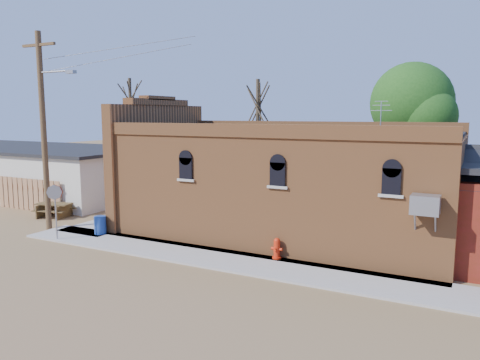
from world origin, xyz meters
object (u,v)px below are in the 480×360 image
at_px(brick_bar, 280,182).
at_px(fire_hydrant, 277,248).
at_px(stop_sign, 55,197).
at_px(picnic_table, 54,208).
at_px(trash_barrel, 100,225).
at_px(utility_pole, 44,127).

xyz_separation_m(brick_bar, fire_hydrant, (1.43, -3.70, -1.87)).
relative_size(brick_bar, stop_sign, 7.00).
bearing_deg(picnic_table, trash_barrel, -33.20).
bearing_deg(fire_hydrant, utility_pole, -174.06).
bearing_deg(trash_barrel, utility_pole, -173.98).
height_order(brick_bar, picnic_table, brick_bar).
distance_m(fire_hydrant, stop_sign, 9.66).
xyz_separation_m(stop_sign, picnic_table, (-3.81, 3.20, -1.39)).
height_order(fire_hydrant, trash_barrel, trash_barrel).
height_order(trash_barrel, picnic_table, trash_barrel).
xyz_separation_m(fire_hydrant, stop_sign, (-9.39, -1.80, 1.42)).
relative_size(utility_pole, trash_barrel, 11.30).
height_order(stop_sign, trash_barrel, stop_sign).
height_order(utility_pole, trash_barrel, utility_pole).
bearing_deg(fire_hydrant, picnic_table, 176.83).
relative_size(brick_bar, fire_hydrant, 21.02).
relative_size(stop_sign, picnic_table, 1.15).
distance_m(fire_hydrant, picnic_table, 13.27).
relative_size(fire_hydrant, stop_sign, 0.33).
bearing_deg(trash_barrel, picnic_table, 160.60).
height_order(brick_bar, trash_barrel, brick_bar).
relative_size(brick_bar, utility_pole, 1.82).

